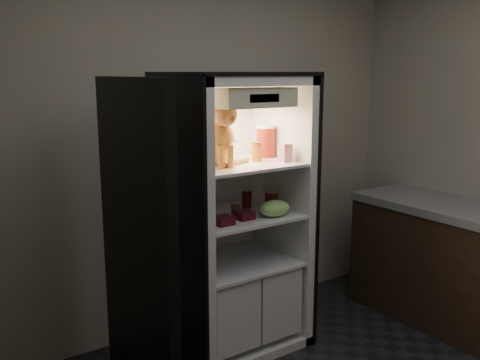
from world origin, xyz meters
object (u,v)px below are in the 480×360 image
object	(u,v)px
salsa_jar	(257,152)
soda_can_c	(270,201)
condiment_jar	(235,208)
soda_can_a	(247,199)
refrigerator	(231,233)
cream_carton	(285,153)
tabby_cat	(217,140)
berry_box_right	(244,215)
soda_can_b	(274,200)
berry_box_left	(223,220)
parmesan_shaker	(228,148)
mayo_tub	(229,149)
pepper_jar	(266,141)
grape_bag	(275,208)

from	to	relation	value
salsa_jar	soda_can_c	xyz separation A→B (m)	(0.11, -0.01, -0.35)
condiment_jar	soda_can_a	bearing A→B (deg)	31.32
refrigerator	cream_carton	size ratio (longest dim) A/B	15.64
cream_carton	soda_can_c	distance (m)	0.36
tabby_cat	condiment_jar	world-z (taller)	tabby_cat
tabby_cat	cream_carton	xyz separation A→B (m)	(0.45, -0.14, -0.10)
tabby_cat	cream_carton	size ratio (longest dim) A/B	3.65
condiment_jar	berry_box_right	world-z (taller)	condiment_jar
tabby_cat	soda_can_a	distance (m)	0.57
refrigerator	soda_can_b	size ratio (longest dim) A/B	16.50
cream_carton	condiment_jar	bearing A→B (deg)	151.08
tabby_cat	berry_box_left	size ratio (longest dim) A/B	4.01
tabby_cat	parmesan_shaker	size ratio (longest dim) A/B	2.40
mayo_tub	berry_box_right	size ratio (longest dim) A/B	1.24
cream_carton	soda_can_c	xyz separation A→B (m)	(-0.04, 0.11, -0.34)
soda_can_c	condiment_jar	xyz separation A→B (m)	(-0.25, 0.05, -0.02)
parmesan_shaker	berry_box_right	distance (m)	0.46
mayo_tub	pepper_jar	world-z (taller)	pepper_jar
parmesan_shaker	soda_can_a	world-z (taller)	parmesan_shaker
soda_can_b	soda_can_c	xyz separation A→B (m)	(-0.05, -0.03, 0.01)
salsa_jar	soda_can_c	world-z (taller)	salsa_jar
parmesan_shaker	berry_box_left	distance (m)	0.50
parmesan_shaker	grape_bag	world-z (taller)	parmesan_shaker
soda_can_b	condiment_jar	bearing A→B (deg)	176.05
mayo_tub	parmesan_shaker	bearing A→B (deg)	-126.29
mayo_tub	soda_can_b	bearing A→B (deg)	-35.64
soda_can_a	grape_bag	size ratio (longest dim) A/B	0.58
soda_can_b	condiment_jar	world-z (taller)	soda_can_b
parmesan_shaker	grape_bag	bearing A→B (deg)	-50.35
refrigerator	grape_bag	world-z (taller)	refrigerator
salsa_jar	mayo_tub	bearing A→B (deg)	114.01
pepper_jar	soda_can_c	world-z (taller)	pepper_jar
tabby_cat	soda_can_c	distance (m)	0.61
mayo_tub	pepper_jar	xyz separation A→B (m)	(0.25, -0.09, 0.04)
tabby_cat	pepper_jar	world-z (taller)	tabby_cat
pepper_jar	grape_bag	xyz separation A→B (m)	(-0.12, -0.26, -0.41)
berry_box_right	condiment_jar	bearing A→B (deg)	79.90
refrigerator	mayo_tub	xyz separation A→B (m)	(0.05, 0.10, 0.57)
mayo_tub	soda_can_c	world-z (taller)	mayo_tub
pepper_jar	soda_can_b	distance (m)	0.41
refrigerator	tabby_cat	xyz separation A→B (m)	(-0.16, -0.08, 0.66)
soda_can_c	berry_box_right	xyz separation A→B (m)	(-0.28, -0.09, -0.04)
parmesan_shaker	soda_can_b	bearing A→B (deg)	-12.41
cream_carton	berry_box_left	xyz separation A→B (m)	(-0.49, -0.01, -0.38)
salsa_jar	berry_box_right	bearing A→B (deg)	-150.88
cream_carton	grape_bag	bearing A→B (deg)	-162.72
pepper_jar	soda_can_c	distance (m)	0.41
parmesan_shaker	soda_can_a	xyz separation A→B (m)	(0.19, 0.05, -0.38)
soda_can_b	grape_bag	xyz separation A→B (m)	(-0.13, -0.17, -0.00)
berry_box_left	condiment_jar	bearing A→B (deg)	39.23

